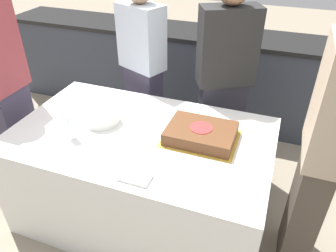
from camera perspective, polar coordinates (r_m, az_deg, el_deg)
The scene contains 12 objects.
ground_plane at distance 2.58m, azimuth -4.06°, elevation -14.71°, with size 14.00×14.00×0.00m, color gray.
back_counter at distance 3.53m, azimuth 6.11°, elevation 8.86°, with size 4.40×0.58×0.92m.
dining_table at distance 2.32m, azimuth -4.41°, elevation -8.70°, with size 1.66×1.00×0.73m.
cake at distance 2.03m, azimuth 5.74°, elevation -1.31°, with size 0.45×0.35×0.09m.
plate_stack at distance 2.22m, azimuth -11.44°, elevation 1.69°, with size 0.23×0.23×0.09m.
wine_glass at distance 2.08m, azimuth -16.79°, elevation 0.48°, with size 0.07×0.07×0.17m.
side_plate_near_cake at distance 2.29m, azimuth 6.73°, elevation 1.96°, with size 0.17×0.17×0.00m.
utensil_pile at distance 1.76m, azimuth -5.75°, elevation -8.88°, with size 0.17×0.10×0.02m.
person_cutting_cake at distance 2.55m, azimuth 9.73°, elevation 7.45°, with size 0.46×0.37×1.59m.
person_seated_left at distance 2.59m, azimuth -26.77°, elevation 6.51°, with size 0.22×0.34×1.69m.
person_seated_right at distance 1.88m, azimuth 25.43°, elevation -3.57°, with size 0.23×0.41×1.69m.
person_standing_back at distance 2.74m, azimuth -4.39°, elevation 9.20°, with size 0.41×0.33×1.54m.
Camera 1 is at (0.76, -1.55, 1.92)m, focal length 35.00 mm.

